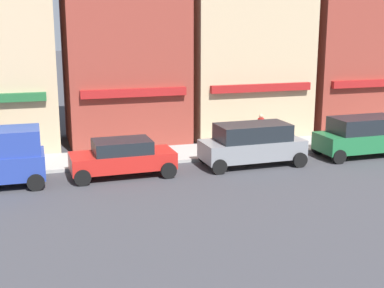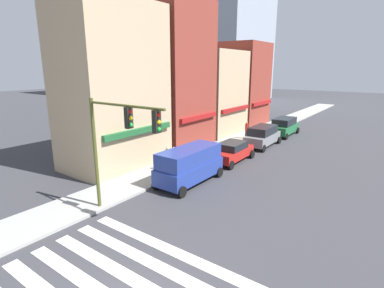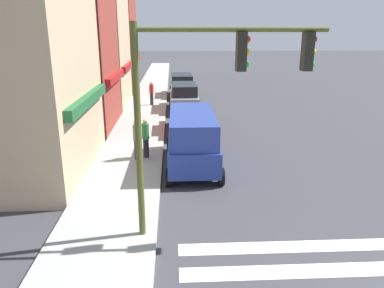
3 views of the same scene
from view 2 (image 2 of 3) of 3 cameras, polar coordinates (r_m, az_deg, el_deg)
name	(u,v)px [view 2 (image 2 of 3)]	position (r m, az deg, el deg)	size (l,w,h in m)	color
sidewalk_left	(13,232)	(16.31, -30.90, -14.17)	(120.00, 3.00, 0.15)	#9E9E99
storefront_row	(191,85)	(29.94, -0.28, 11.14)	(27.93, 5.30, 13.10)	tan
traffic_signal	(118,135)	(14.36, -14.00, 1.73)	(0.32, 4.86, 5.87)	#474C1E
van_blue	(190,164)	(19.29, -0.47, -3.84)	(5.02, 2.22, 2.34)	navy
sedan_red	(232,151)	(24.04, 7.64, -1.39)	(4.44, 2.02, 1.59)	#B21E19
suv_grey	(263,136)	(29.25, 13.29, 1.56)	(4.75, 2.12, 1.94)	slate
suv_green	(284,126)	(34.68, 17.13, 3.27)	(4.74, 2.12, 1.94)	#1E6638
pedestrian_green_top	(174,159)	(21.20, -3.46, -2.78)	(0.32, 0.32, 1.77)	#23232D
pedestrian_red_jacket	(246,130)	(31.52, 10.33, 2.70)	(0.32, 0.32, 1.77)	#23232D
pedestrian_grey_coat	(167,159)	(21.24, -4.70, -2.77)	(0.32, 0.32, 1.77)	#23232D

